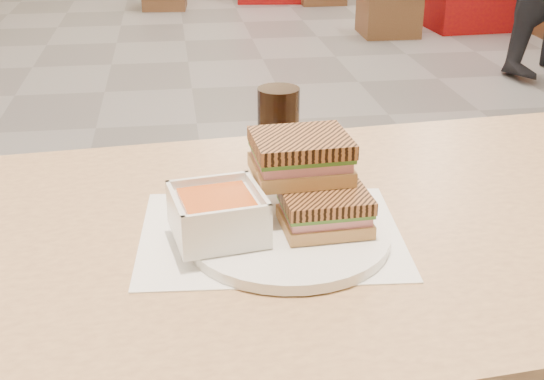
{
  "coord_description": "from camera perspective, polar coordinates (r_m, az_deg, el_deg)",
  "views": [
    {
      "loc": [
        -0.11,
        -2.81,
        1.19
      ],
      "look_at": [
        0.01,
        -2.0,
        0.82
      ],
      "focal_mm": 47.07,
      "sensor_mm": 36.0,
      "label": 1
    }
  ],
  "objects": [
    {
      "name": "soup_bowl",
      "position": [
        0.89,
        -4.36,
        -2.1
      ],
      "size": [
        0.13,
        0.13,
        0.06
      ],
      "color": "white",
      "rests_on": "plate"
    },
    {
      "name": "main_table",
      "position": [
        1.03,
        3.5,
        -8.13
      ],
      "size": [
        1.25,
        0.8,
        0.75
      ],
      "color": "tan",
      "rests_on": "ground"
    },
    {
      "name": "tray_liner",
      "position": [
        0.94,
        -0.1,
        -3.52
      ],
      "size": [
        0.36,
        0.29,
        0.0
      ],
      "color": "white",
      "rests_on": "main_table"
    },
    {
      "name": "cola_glass",
      "position": [
        1.1,
        0.51,
        4.7
      ],
      "size": [
        0.06,
        0.06,
        0.14
      ],
      "color": "black",
      "rests_on": "main_table"
    },
    {
      "name": "panini_lower",
      "position": [
        0.91,
        4.24,
        -1.58
      ],
      "size": [
        0.11,
        0.1,
        0.05
      ],
      "color": "tan",
      "rests_on": "plate"
    },
    {
      "name": "panini_upper",
      "position": [
        0.94,
        2.31,
        2.75
      ],
      "size": [
        0.13,
        0.11,
        0.06
      ],
      "color": "tan",
      "rests_on": "panini_lower"
    },
    {
      "name": "plate",
      "position": [
        0.92,
        1.34,
        -3.71
      ],
      "size": [
        0.26,
        0.26,
        0.01
      ],
      "color": "white",
      "rests_on": "tray_liner"
    },
    {
      "name": "bg_chair_1l",
      "position": [
        5.64,
        9.35,
        14.5
      ],
      "size": [
        0.42,
        0.42,
        0.47
      ],
      "color": "brown",
      "rests_on": "ground"
    }
  ]
}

